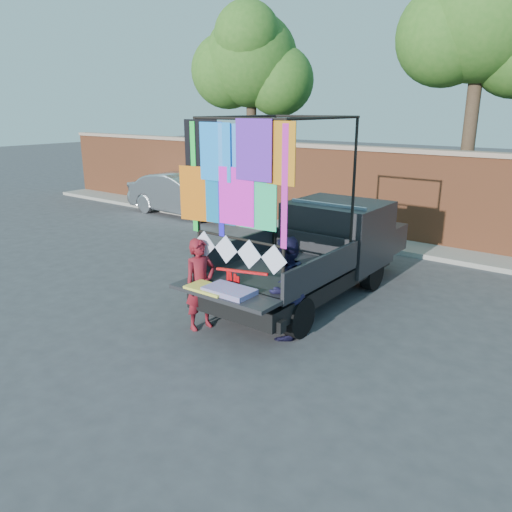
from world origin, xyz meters
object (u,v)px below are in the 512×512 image
Objects in this scene: sedan at (184,194)px; woman at (200,284)px; man at (285,288)px; pickup_truck at (323,248)px.

sedan is 9.61m from woman.
man is at bearing -124.97° from sedan.
pickup_truck is at bearing -168.97° from man.
woman is at bearing -103.40° from pickup_truck.
man reaches higher than woman.
woman is at bearing -132.43° from sedan.
pickup_truck is 2.44m from man.
pickup_truck is 3.54× the size of woman.
woman is (-0.70, -2.92, -0.10)m from pickup_truck.
pickup_truck is 3.28× the size of man.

